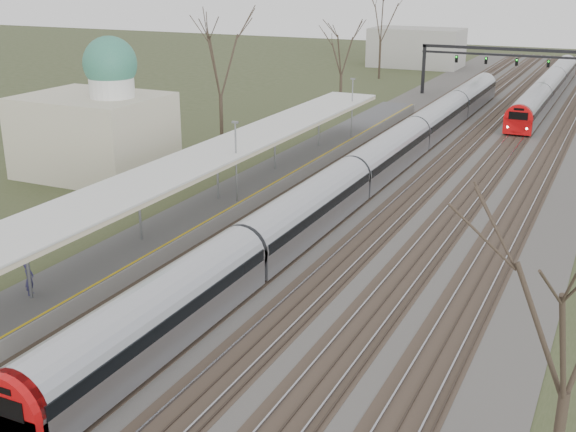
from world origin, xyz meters
name	(u,v)px	position (x,y,z in m)	size (l,w,h in m)	color
track_bed	(445,155)	(0.26, 55.00, 0.06)	(24.00, 160.00, 0.22)	#474442
platform	(245,192)	(-9.05, 37.50, 0.50)	(3.50, 69.00, 1.00)	#9E9B93
canopy	(208,157)	(-9.05, 32.99, 3.93)	(4.10, 50.00, 3.11)	slate
dome_building	(96,127)	(-21.71, 38.00, 3.72)	(10.00, 8.00, 10.30)	beige
signal_gantry	(511,58)	(0.29, 84.99, 4.91)	(21.00, 0.59, 6.08)	black
tree_west_far	(219,56)	(-17.00, 48.00, 8.02)	(5.50, 5.50, 11.33)	#2D231C
train_near	(386,155)	(-2.50, 47.59, 1.48)	(2.62, 75.21, 3.05)	#9D9FA6
train_far	(548,88)	(4.50, 86.90, 1.48)	(2.62, 45.21, 3.05)	#9D9FA6
passenger	(29,279)	(-9.31, 18.24, 1.77)	(0.56, 0.37, 1.54)	navy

